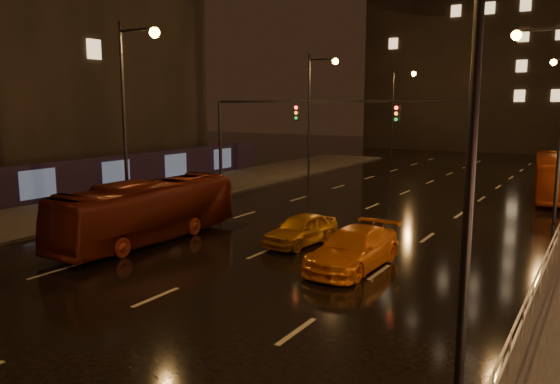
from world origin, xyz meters
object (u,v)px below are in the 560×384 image
Objects in this scene: bus_curb at (557,177)px; taxi_far at (353,249)px; taxi_near at (301,229)px; bus_red at (148,211)px.

bus_curb is 21.08m from taxi_far.
taxi_far reaches higher than taxi_near.
bus_curb is at bearing 55.59° from bus_red.
bus_red is 1.92× the size of taxi_far.
taxi_far is at bearing -110.44° from bus_curb.
bus_curb is at bearing 78.55° from taxi_far.
taxi_near is 3.85m from taxi_far.
bus_curb reaches higher than taxi_far.
bus_curb reaches higher than taxi_near.
bus_curb is 20.26m from taxi_near.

